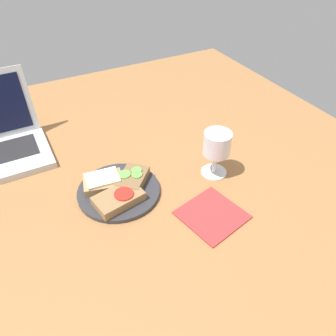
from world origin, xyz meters
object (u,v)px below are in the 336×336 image
object	(u,v)px
sandwich_with_tomato	(119,198)
napkin	(212,215)
wine_glass	(217,146)
sandwich_with_cheese	(103,181)
sandwich_with_cucumber	(133,179)
plate	(119,191)

from	to	relation	value
sandwich_with_tomato	napkin	size ratio (longest dim) A/B	0.93
wine_glass	napkin	bearing A→B (deg)	-125.58
sandwich_with_tomato	wine_glass	size ratio (longest dim) A/B	0.97
sandwich_with_cheese	sandwich_with_cucumber	world-z (taller)	same
sandwich_with_tomato	napkin	world-z (taller)	sandwich_with_tomato
sandwich_with_tomato	napkin	distance (cm)	22.84
plate	sandwich_with_cucumber	size ratio (longest dim) A/B	1.91
sandwich_with_tomato	wine_glass	distance (cm)	28.34
sandwich_with_cucumber	wine_glass	size ratio (longest dim) A/B	0.85
sandwich_with_cheese	sandwich_with_tomato	xyz separation A→B (cm)	(1.39, -7.57, -0.10)
plate	sandwich_with_tomato	bearing A→B (deg)	-109.20
plate	sandwich_with_cucumber	xyz separation A→B (cm)	(4.37, 0.81, 1.87)
plate	sandwich_with_cheese	xyz separation A→B (cm)	(-2.84, 3.39, 1.90)
sandwich_with_tomato	sandwich_with_cucumber	world-z (taller)	sandwich_with_cucumber
plate	napkin	world-z (taller)	plate
plate	napkin	xyz separation A→B (cm)	(16.84, -17.67, -0.38)
plate	wine_glass	distance (cm)	27.84
sandwich_with_cheese	sandwich_with_tomato	bearing A→B (deg)	-79.61
sandwich_with_cucumber	wine_glass	distance (cm)	23.37
sandwich_with_cheese	wine_glass	bearing A→B (deg)	-15.81
napkin	plate	bearing A→B (deg)	133.62
wine_glass	sandwich_with_cucumber	bearing A→B (deg)	165.53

